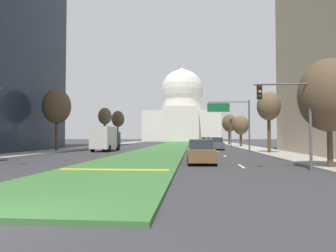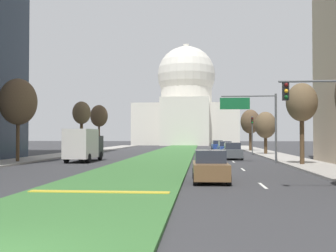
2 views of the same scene
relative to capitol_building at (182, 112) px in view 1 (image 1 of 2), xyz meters
The scene contains 22 objects.
ground_plane 54.55m from the capitol_building, 90.00° to the right, with size 260.00×260.00×0.00m, color #333335.
grass_median 59.82m from the capitol_building, 90.00° to the right, with size 6.74×97.07×0.14m, color #386B33.
median_curb_nose 98.72m from the capitol_building, 90.00° to the right, with size 6.07×0.50×0.04m, color gold.
lane_dashes_right 77.00m from the capitol_building, 84.35° to the right, with size 0.16×40.39×0.01m.
sidewalk_left 66.53m from the capitol_building, 101.99° to the right, with size 4.00×97.07×0.15m, color #9E9991.
sidewalk_right 66.53m from the capitol_building, 78.01° to the right, with size 4.00×97.07×0.15m, color #9E9991.
capitol_building is the anchor object (origin of this frame).
traffic_light_near_right 97.02m from the capitol_building, 83.90° to the right, with size 3.34×0.35×5.20m.
traffic_light_far_right 62.64m from the capitol_building, 79.69° to the right, with size 0.28×0.35×5.20m.
overhead_guide_sign 77.80m from the capitol_building, 83.05° to the right, with size 5.30×0.20×6.50m.
street_tree_right_near 96.52m from the capitol_building, 82.54° to the right, with size 3.55×3.55×6.70m.
street_tree_left_mid 79.91m from the capitol_building, 99.30° to the right, with size 3.51×3.51×7.96m.
street_tree_right_mid 81.34m from the capitol_building, 80.84° to the right, with size 2.63×2.63×7.06m.
street_tree_left_far 61.76m from the capitol_building, 101.66° to the right, with size 2.55×2.55×7.39m.
street_tree_right_far 62.29m from the capitol_building, 77.90° to the right, with size 2.84×2.84×5.79m.
street_tree_left_distant 53.25m from the capitol_building, 103.32° to the right, with size 2.83×2.83×7.56m.
street_tree_right_distant 50.77m from the capitol_building, 75.79° to the right, with size 3.16×3.16×6.86m.
sedan_lead_stopped 93.31m from the capitol_building, 87.00° to the right, with size 2.06×4.20×1.75m.
sedan_midblock 72.12m from the capitol_building, 83.77° to the right, with size 1.94×4.49×1.80m.
sedan_distant 59.18m from the capitol_building, 82.39° to the right, with size 2.17×4.71×1.77m.
sedan_far_horizon 44.53m from the capitol_building, 80.36° to the right, with size 2.19×4.45×1.72m.
box_truck_delivery 77.38m from the capitol_building, 95.39° to the right, with size 2.40×6.40×3.20m.
Camera 1 is at (4.31, -6.20, 2.00)m, focal length 30.67 mm.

